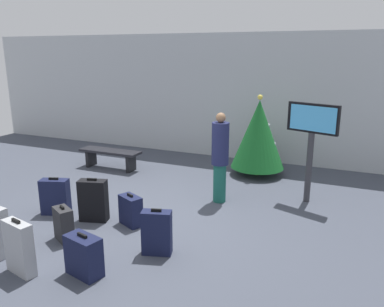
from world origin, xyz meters
The scene contains 13 objects.
ground_plane centered at (0.00, 0.00, 0.00)m, with size 16.00×16.00×0.00m, color #424754.
back_wall centered at (0.00, 4.68, 1.67)m, with size 16.00×0.20×3.35m, color #B7BCC1.
holiday_tree centered at (1.30, 3.36, 0.99)m, with size 1.25×1.25×1.92m.
flight_info_kiosk centered at (2.63, 2.09, 1.38)m, with size 0.98×0.40×1.94m.
waiting_bench centered at (-2.20, 2.37, 0.36)m, with size 1.61×0.44×0.48m.
traveller_0 centered at (1.06, 1.39, 0.93)m, with size 0.43×0.43×1.76m.
suitcase_0 centered at (0.04, -0.22, 0.26)m, with size 0.48×0.39×0.55m.
suitcase_1 centered at (-0.62, -1.11, 0.27)m, with size 0.42×0.35×0.57m.
suitcase_2 centered at (-1.46, -0.37, 0.33)m, with size 0.54×0.38×0.69m.
suitcase_3 centered at (0.92, -0.90, 0.33)m, with size 0.47×0.31×0.70m.
suitcase_5 centered at (0.31, -1.77, 0.27)m, with size 0.55×0.37×0.59m.
suitcase_6 centered at (-0.49, -2.08, 0.37)m, with size 0.51×0.27×0.77m.
suitcase_7 centered at (-0.65, -0.33, 0.37)m, with size 0.52×0.35×0.77m.
Camera 1 is at (3.43, -5.36, 2.87)m, focal length 36.10 mm.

